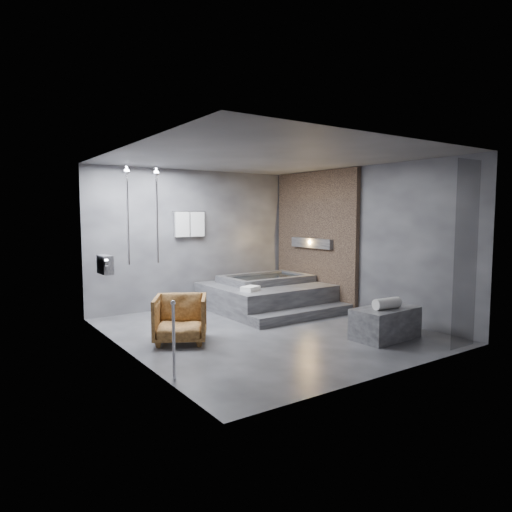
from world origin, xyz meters
TOP-DOWN VIEW (x-y plane):
  - room at (0.40, 0.24)m, footprint 5.00×5.04m
  - tub_deck at (1.05, 1.45)m, footprint 2.20×2.00m
  - tub_step at (1.05, 0.27)m, footprint 2.20×0.36m
  - concrete_bench at (1.26, -1.42)m, footprint 1.08×0.63m
  - driftwood_chair at (-1.42, 0.18)m, footprint 1.04×1.05m
  - rolled_towel at (1.22, -1.47)m, footprint 0.48×0.21m
  - deck_towel at (0.33, 0.92)m, footprint 0.39×0.34m

SIDE VIEW (x-z plane):
  - tub_step at x=1.05m, z-range 0.00..0.18m
  - concrete_bench at x=1.26m, z-range 0.00..0.47m
  - tub_deck at x=1.05m, z-range 0.00..0.50m
  - driftwood_chair at x=-1.42m, z-range 0.00..0.71m
  - deck_towel at x=0.33m, z-range 0.50..0.59m
  - rolled_towel at x=1.22m, z-range 0.47..0.64m
  - room at x=0.40m, z-range 0.32..3.14m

